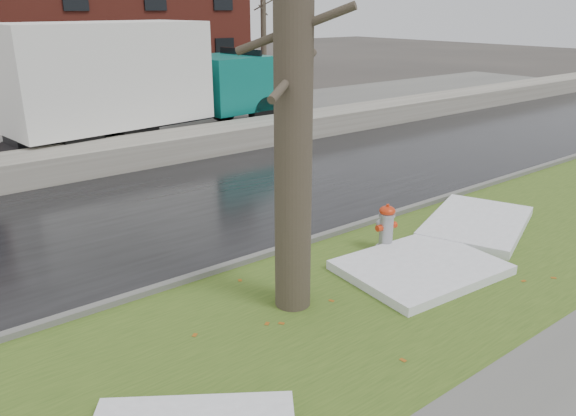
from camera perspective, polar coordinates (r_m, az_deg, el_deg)
ground at (r=10.03m, az=3.49°, el=-6.26°), size 120.00×120.00×0.00m
verge at (r=9.23m, az=8.68°, el=-8.77°), size 60.00×4.50×0.04m
road at (r=13.45m, az=-9.27°, el=0.50°), size 60.00×7.00×0.03m
parking_lot at (r=21.07m, az=-20.71°, el=6.49°), size 60.00×9.00×0.03m
curb at (r=10.69m, az=-0.05°, el=-4.08°), size 60.00×0.15×0.14m
snowbank at (r=17.02m, az=-16.29°, el=5.31°), size 60.00×1.60×0.75m
bg_tree_right at (r=37.80m, az=-2.51°, el=18.13°), size 1.40×1.62×6.50m
fire_hydrant at (r=10.68m, az=9.95°, el=-1.77°), size 0.45×0.40×0.91m
tree at (r=7.77m, az=0.55°, el=12.87°), size 1.30×1.48×6.79m
box_truck at (r=19.49m, az=-14.72°, el=12.38°), size 12.05×3.95×3.98m
snow_patch_near at (r=10.08m, az=13.33°, el=-5.88°), size 2.74×2.19×0.16m
snow_patch_side at (r=12.38m, az=18.62°, el=-1.47°), size 3.27×2.70×0.18m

